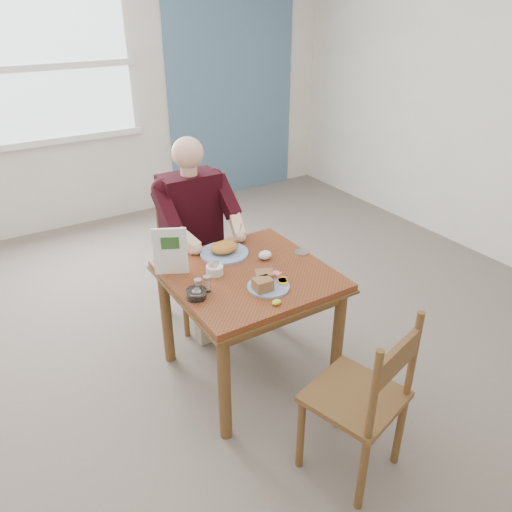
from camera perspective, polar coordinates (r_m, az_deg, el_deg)
floor at (r=3.37m, az=-0.76°, el=-12.99°), size 6.00×6.00×0.00m
wall_back at (r=5.41m, az=-18.52°, el=17.98°), size 5.50×0.00×5.50m
accent_panel at (r=5.98m, az=-2.72°, el=20.12°), size 1.60×0.02×2.80m
lemon_wedge at (r=2.63m, az=2.36°, el=-5.30°), size 0.06×0.04×0.03m
napkin at (r=3.06m, az=1.03°, el=0.10°), size 0.09×0.08×0.05m
metal_dish at (r=3.16m, az=5.22°, el=0.41°), size 0.09×0.09×0.01m
window at (r=5.27m, az=-23.17°, el=19.23°), size 1.72×0.04×1.42m
table at (r=2.99m, az=-0.84°, el=-3.70°), size 0.92×0.92×0.75m
chair_far at (r=3.69m, az=-7.26°, el=-0.29°), size 0.42×0.42×0.95m
chair_near at (r=2.54m, az=12.17°, el=-15.70°), size 0.52×0.52×0.95m
diner at (r=3.47m, az=-6.95°, el=3.96°), size 0.53×0.56×1.39m
near_plate at (r=2.77m, az=1.20°, el=-3.09°), size 0.28×0.28×0.08m
far_plate at (r=3.13m, az=-3.61°, el=0.74°), size 0.39×0.39×0.08m
caddy at (r=2.91m, az=-4.75°, el=-1.59°), size 0.10×0.10×0.08m
shakers at (r=2.73m, az=-6.11°, el=-3.35°), size 0.10×0.05×0.09m
creamer at (r=2.70m, az=-6.82°, el=-4.29°), size 0.14×0.14×0.05m
menu at (r=2.89m, az=-9.76°, el=0.56°), size 0.18×0.10×0.29m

